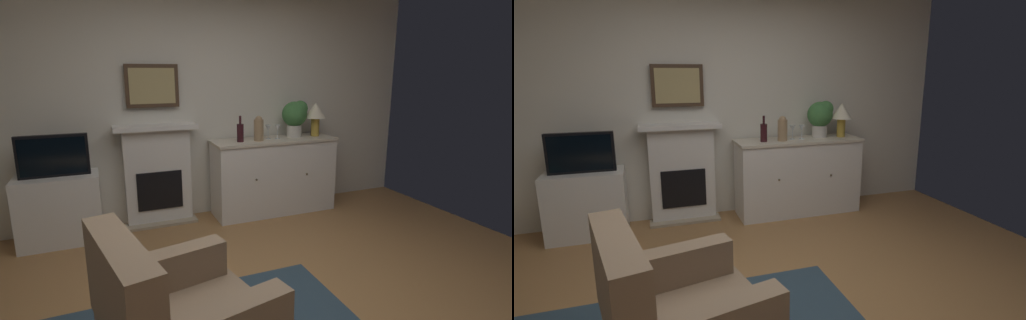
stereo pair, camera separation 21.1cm
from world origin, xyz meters
TOP-DOWN VIEW (x-y plane):
  - wall_rear at (0.00, 2.26)m, footprint 5.46×0.06m
  - fireplace_unit at (-0.52, 2.13)m, footprint 0.87×0.30m
  - framed_picture at (-0.52, 2.17)m, footprint 0.55×0.04m
  - sideboard_cabinet at (0.80, 1.95)m, footprint 1.47×0.49m
  - table_lamp at (1.35, 1.95)m, footprint 0.26×0.26m
  - wine_bottle at (0.37, 1.91)m, footprint 0.08×0.08m
  - wine_glass_left at (0.73, 1.96)m, footprint 0.07×0.07m
  - wine_glass_center at (0.84, 1.94)m, footprint 0.07×0.07m
  - vase_decorative at (0.59, 1.90)m, footprint 0.11×0.11m
  - tv_cabinet at (-1.49, 1.97)m, footprint 0.75×0.42m
  - tv_set at (-1.49, 1.94)m, footprint 0.62×0.07m
  - potted_plant_small at (1.10, 2.00)m, footprint 0.30×0.30m

SIDE VIEW (x-z plane):
  - tv_cabinet at x=-1.49m, z-range 0.00..0.68m
  - sideboard_cabinet at x=0.80m, z-range 0.00..0.89m
  - fireplace_unit at x=-0.52m, z-range 0.00..1.10m
  - tv_set at x=-1.49m, z-range 0.68..1.08m
  - wine_bottle at x=0.37m, z-range 0.85..1.14m
  - wine_glass_left at x=0.73m, z-range 0.93..1.09m
  - wine_glass_center at x=0.84m, z-range 0.93..1.09m
  - vase_decorative at x=0.59m, z-range 0.89..1.17m
  - potted_plant_small at x=1.10m, z-range 0.93..1.36m
  - table_lamp at x=1.35m, z-range 0.97..1.37m
  - wall_rear at x=0.00m, z-range 0.00..2.79m
  - framed_picture at x=-0.52m, z-range 1.28..1.73m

